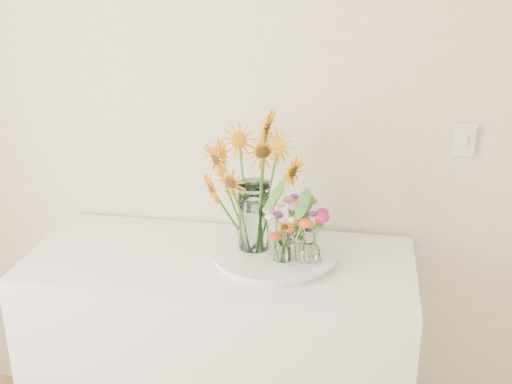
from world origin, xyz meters
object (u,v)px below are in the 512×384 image
(tray, at_px, (274,255))
(small_vase_a, at_px, (283,247))
(mason_jar, at_px, (254,216))
(small_vase_c, at_px, (299,225))
(small_vase_b, at_px, (308,245))
(counter, at_px, (222,361))

(tray, distance_m, small_vase_a, 0.10)
(mason_jar, height_order, small_vase_a, mason_jar)
(mason_jar, relative_size, small_vase_a, 2.41)
(small_vase_c, bearing_deg, small_vase_b, -72.05)
(counter, height_order, small_vase_c, small_vase_c)
(tray, xyz_separation_m, small_vase_a, (0.04, -0.06, 0.07))
(small_vase_a, relative_size, small_vase_c, 0.82)
(counter, xyz_separation_m, small_vase_a, (0.24, -0.03, 0.53))
(counter, bearing_deg, small_vase_c, 26.92)
(small_vase_c, bearing_deg, counter, -153.08)
(counter, bearing_deg, tray, 9.17)
(tray, height_order, small_vase_c, small_vase_c)
(counter, bearing_deg, small_vase_b, -4.10)
(mason_jar, xyz_separation_m, small_vase_a, (0.12, -0.08, -0.07))
(tray, xyz_separation_m, small_vase_b, (0.13, -0.05, 0.07))
(tray, height_order, mason_jar, mason_jar)
(tray, distance_m, mason_jar, 0.16)
(tray, height_order, small_vase_a, small_vase_a)
(counter, xyz_separation_m, small_vase_b, (0.32, -0.02, 0.54))
(small_vase_b, bearing_deg, mason_jar, 161.39)
(tray, relative_size, small_vase_a, 4.08)
(small_vase_a, xyz_separation_m, small_vase_b, (0.09, 0.01, 0.01))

